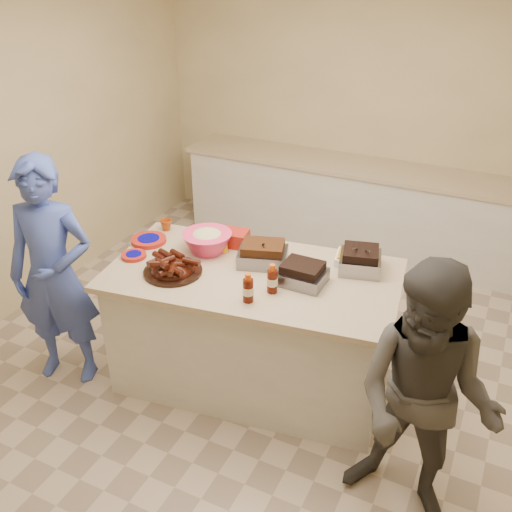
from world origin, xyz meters
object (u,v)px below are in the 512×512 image
at_px(roasting_pan, 359,270).
at_px(guest_gray, 405,506).
at_px(bbq_bottle_a, 248,301).
at_px(guest_blue, 73,371).
at_px(coleslaw_bowl, 208,251).
at_px(bbq_bottle_b, 272,292).
at_px(plastic_cup, 167,230).
at_px(mustard_bottle, 224,252).
at_px(rib_platter, 173,273).
at_px(island, 253,379).

relative_size(roasting_pan, guest_gray, 0.17).
xyz_separation_m(bbq_bottle_a, guest_gray, (1.13, -0.27, -0.90)).
bearing_deg(guest_blue, bbq_bottle_a, -10.19).
bearing_deg(bbq_bottle_a, coleslaw_bowl, 140.66).
distance_m(bbq_bottle_a, bbq_bottle_b, 0.18).
bearing_deg(plastic_cup, mustard_bottle, -11.87).
bearing_deg(bbq_bottle_b, plastic_cup, 157.69).
xyz_separation_m(rib_platter, mustard_bottle, (0.17, 0.40, 0.00)).
relative_size(bbq_bottle_b, plastic_cup, 2.18).
relative_size(coleslaw_bowl, bbq_bottle_a, 1.83).
xyz_separation_m(rib_platter, bbq_bottle_a, (0.60, -0.09, 0.00)).
xyz_separation_m(guest_blue, guest_gray, (2.51, -0.08, 0.00)).
xyz_separation_m(roasting_pan, bbq_bottle_b, (-0.41, -0.50, 0.00)).
xyz_separation_m(mustard_bottle, guest_blue, (-0.95, -0.68, -0.90)).
bearing_deg(island, guest_blue, -165.83).
relative_size(island, mustard_bottle, 14.73).
distance_m(island, coleslaw_bowl, 1.00).
bearing_deg(bbq_bottle_b, guest_blue, -166.50).
distance_m(island, bbq_bottle_a, 0.97).
bearing_deg(bbq_bottle_a, plastic_cup, 148.82).
bearing_deg(island, mustard_bottle, 143.31).
xyz_separation_m(coleslaw_bowl, bbq_bottle_b, (0.63, -0.29, 0.00)).
height_order(bbq_bottle_a, guest_gray, bbq_bottle_a).
height_order(bbq_bottle_a, plastic_cup, bbq_bottle_a).
height_order(mustard_bottle, guest_blue, mustard_bottle).
distance_m(roasting_pan, coleslaw_bowl, 1.06).
bearing_deg(mustard_bottle, coleslaw_bowl, -161.20).
bearing_deg(rib_platter, guest_blue, -160.36).
bearing_deg(guest_blue, bbq_bottle_b, -4.71).
xyz_separation_m(coleslaw_bowl, guest_blue, (-0.84, -0.64, -0.90)).
distance_m(guest_blue, guest_gray, 2.51).
distance_m(bbq_bottle_a, mustard_bottle, 0.65).
xyz_separation_m(coleslaw_bowl, plastic_cup, (-0.45, 0.16, 0.00)).
bearing_deg(bbq_bottle_b, roasting_pan, 50.73).
bearing_deg(guest_gray, rib_platter, 175.41).
height_order(island, coleslaw_bowl, coleslaw_bowl).
bearing_deg(rib_platter, roasting_pan, 27.64).
height_order(plastic_cup, guest_blue, plastic_cup).
distance_m(bbq_bottle_a, guest_gray, 1.47).
height_order(island, bbq_bottle_b, bbq_bottle_b).
distance_m(roasting_pan, bbq_bottle_b, 0.64).
bearing_deg(island, roasting_pan, 20.84).
xyz_separation_m(island, roasting_pan, (0.62, 0.34, 0.90)).
relative_size(coleslaw_bowl, bbq_bottle_b, 1.81).
relative_size(bbq_bottle_b, mustard_bottle, 1.49).
distance_m(bbq_bottle_a, guest_blue, 1.66).
height_order(coleslaw_bowl, bbq_bottle_a, coleslaw_bowl).
distance_m(island, guest_blue, 1.35).
distance_m(island, guest_gray, 1.39).
height_order(roasting_pan, bbq_bottle_b, bbq_bottle_b).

